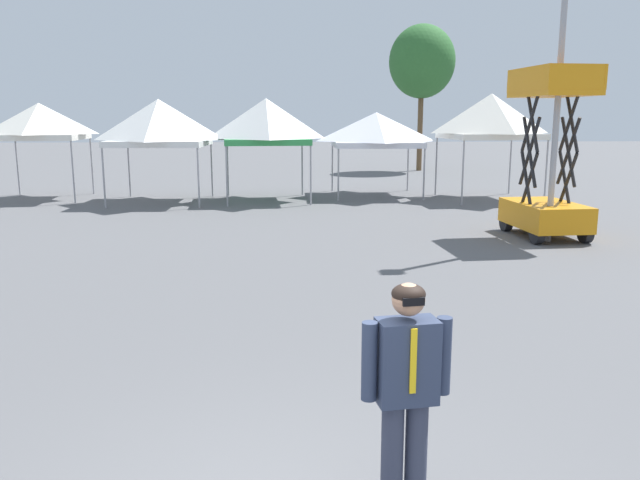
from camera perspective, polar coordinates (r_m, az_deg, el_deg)
canopy_tent_behind_right at (r=24.48m, az=-23.98°, el=9.76°), size 2.99×2.99×3.36m
canopy_tent_far_left at (r=22.25m, az=-14.34°, el=10.24°), size 3.23×3.23×3.47m
canopy_tent_behind_left at (r=22.09m, az=-4.88°, el=10.63°), size 3.09×3.09×3.51m
canopy_tent_right_of_center at (r=23.54m, az=5.09°, el=9.91°), size 3.16×3.16×3.05m
canopy_tent_center at (r=23.13m, az=15.18°, el=10.73°), size 3.24×3.24×3.68m
scissor_lift at (r=16.23m, az=19.79°, el=4.52°), size 1.56×2.39×4.02m
person_foreground at (r=4.58m, az=7.78°, el=-12.95°), size 0.64×0.30×1.78m
light_pole_near_lift at (r=15.66m, az=21.04°, el=16.59°), size 0.36×0.36×8.05m
tree_behind_tents_right at (r=35.05m, az=9.20°, el=15.60°), size 3.48×3.48×7.67m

